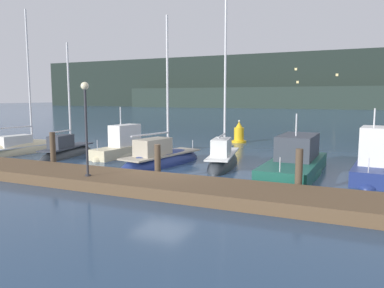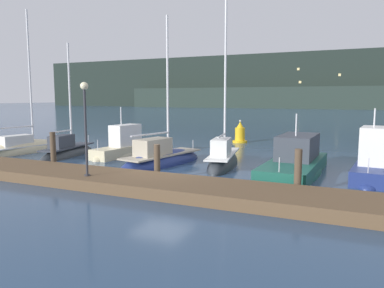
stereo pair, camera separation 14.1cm
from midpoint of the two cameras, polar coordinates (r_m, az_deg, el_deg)
ground_plane at (r=17.25m, az=-4.38°, el=-5.21°), size 400.00×400.00×0.00m
dock at (r=15.46m, az=-8.11°, el=-5.85°), size 30.99×2.80×0.45m
mooring_pile_1 at (r=20.40m, az=-20.21°, el=-0.97°), size 0.28×0.28×1.92m
mooring_pile_2 at (r=16.73m, az=-5.10°, el=-2.79°), size 0.28×0.28×1.61m
mooring_pile_3 at (r=14.73m, az=16.10°, el=-4.11°), size 0.28×0.28×1.76m
sailboat_berth_1 at (r=27.43m, az=-23.80°, el=-0.96°), size 2.34×6.53×10.25m
sailboat_berth_2 at (r=24.87m, az=-18.28°, el=-1.37°), size 2.25×5.61×7.68m
motorboat_berth_3 at (r=23.80m, az=-10.49°, el=-1.13°), size 1.94×4.78×3.75m
sailboat_berth_4 at (r=20.61m, az=-4.47°, el=-2.78°), size 2.93×6.59×8.86m
sailboat_berth_5 at (r=20.32m, az=4.93°, el=-2.84°), size 2.47×5.99×9.63m
motorboat_berth_6 at (r=18.83m, az=15.57°, el=-3.54°), size 2.64×7.49×3.58m
motorboat_berth_7 at (r=18.73m, az=25.88°, el=-3.45°), size 1.93×4.69×3.68m
channel_buoy at (r=30.85m, az=7.44°, el=1.48°), size 1.20×1.20×1.85m
dock_lamppost at (r=15.79m, az=-15.73°, el=4.52°), size 0.32×0.32×3.84m
hillside_backdrop at (r=137.37m, az=21.32°, el=8.73°), size 240.00×23.00×18.83m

